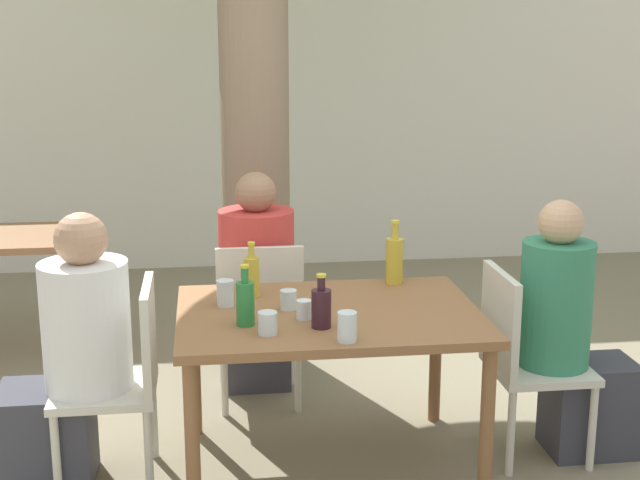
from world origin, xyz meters
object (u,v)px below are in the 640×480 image
(dining_table_front, at_px, (329,329))
(drinking_glass_0, at_px, (304,310))
(person_seated_1, at_px, (571,343))
(person_seated_0, at_px, (70,364))
(drinking_glass_3, at_px, (289,300))
(oil_cruet_1, at_px, (395,259))
(drinking_glass_1, at_px, (268,323))
(patio_chair_0, at_px, (124,372))
(green_bottle_2, at_px, (245,302))
(patio_chair_1, at_px, (522,353))
(person_seated_2, at_px, (257,292))
(drinking_glass_2, at_px, (347,327))
(wine_bottle_0, at_px, (321,307))
(oil_cruet_3, at_px, (252,275))
(drinking_glass_4, at_px, (225,293))
(patio_chair_2, at_px, (259,315))

(dining_table_front, height_order, drinking_glass_0, drinking_glass_0)
(dining_table_front, relative_size, person_seated_1, 1.09)
(person_seated_0, height_order, drinking_glass_3, person_seated_0)
(oil_cruet_1, relative_size, drinking_glass_1, 3.35)
(person_seated_1, bearing_deg, patio_chair_0, 90.00)
(patio_chair_0, height_order, green_bottle_2, green_bottle_2)
(patio_chair_1, relative_size, green_bottle_2, 3.43)
(patio_chair_1, relative_size, person_seated_2, 0.73)
(drinking_glass_1, distance_m, drinking_glass_2, 0.33)
(patio_chair_0, xyz_separation_m, drinking_glass_1, (0.61, -0.27, 0.29))
(person_seated_0, distance_m, drinking_glass_2, 1.23)
(oil_cruet_1, relative_size, drinking_glass_0, 3.76)
(wine_bottle_0, height_order, oil_cruet_3, oil_cruet_3)
(oil_cruet_3, bearing_deg, patio_chair_1, -12.65)
(drinking_glass_4, bearing_deg, wine_bottle_0, -41.83)
(drinking_glass_0, xyz_separation_m, drinking_glass_4, (-0.33, 0.23, 0.02))
(dining_table_front, xyz_separation_m, person_seated_1, (1.13, -0.00, -0.12))
(drinking_glass_3, bearing_deg, person_seated_0, -177.10)
(person_seated_0, distance_m, oil_cruet_3, 0.90)
(person_seated_0, height_order, drinking_glass_4, person_seated_0)
(patio_chair_1, height_order, wine_bottle_0, wine_bottle_0)
(patio_chair_2, relative_size, drinking_glass_2, 7.39)
(patio_chair_0, distance_m, oil_cruet_3, 0.72)
(drinking_glass_2, height_order, drinking_glass_4, drinking_glass_2)
(drinking_glass_0, height_order, drinking_glass_4, drinking_glass_4)
(patio_chair_0, relative_size, oil_cruet_3, 3.49)
(drinking_glass_1, height_order, drinking_glass_2, drinking_glass_2)
(dining_table_front, xyz_separation_m, wine_bottle_0, (-0.06, -0.21, 0.17))
(oil_cruet_1, bearing_deg, dining_table_front, -133.76)
(drinking_glass_3, bearing_deg, dining_table_front, -15.58)
(oil_cruet_1, xyz_separation_m, oil_cruet_3, (-0.70, -0.12, -0.02))
(person_seated_1, relative_size, drinking_glass_1, 13.06)
(patio_chair_1, xyz_separation_m, patio_chair_2, (-1.16, 0.71, 0.00))
(drinking_glass_1, bearing_deg, person_seated_0, 162.31)
(dining_table_front, distance_m, drinking_glass_0, 0.20)
(dining_table_front, height_order, drinking_glass_4, drinking_glass_4)
(drinking_glass_2, bearing_deg, patio_chair_1, 24.19)
(patio_chair_2, bearing_deg, patio_chair_0, 48.43)
(patio_chair_0, relative_size, person_seated_1, 0.73)
(person_seated_2, distance_m, green_bottle_2, 1.12)
(green_bottle_2, relative_size, drinking_glass_1, 2.80)
(green_bottle_2, bearing_deg, patio_chair_2, 82.90)
(patio_chair_1, height_order, drinking_glass_0, patio_chair_1)
(patio_chair_0, height_order, patio_chair_1, same)
(patio_chair_2, height_order, person_seated_2, person_seated_2)
(drinking_glass_4, bearing_deg, patio_chair_1, -5.68)
(wine_bottle_0, relative_size, drinking_glass_2, 1.90)
(oil_cruet_1, relative_size, drinking_glass_3, 3.58)
(green_bottle_2, distance_m, drinking_glass_3, 0.28)
(green_bottle_2, bearing_deg, wine_bottle_0, -13.00)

